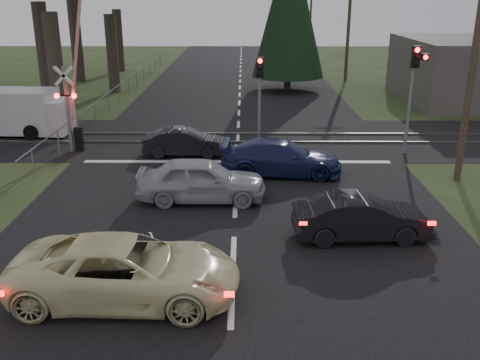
{
  "coord_description": "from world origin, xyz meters",
  "views": [
    {
      "loc": [
        0.26,
        -13.47,
        6.81
      ],
      "look_at": [
        0.17,
        2.18,
        1.3
      ],
      "focal_mm": 40.0,
      "sensor_mm": 36.0,
      "label": 1
    }
  ],
  "objects_px": {
    "traffic_signal_right": "(414,79)",
    "utility_pole_mid": "(349,21)",
    "traffic_signal_center": "(260,86)",
    "crossing_signal": "(73,106)",
    "cream_coupe": "(126,270)",
    "dark_hatchback": "(361,218)",
    "blue_sedan": "(281,158)",
    "silver_car": "(201,180)",
    "utility_pole_near": "(475,54)",
    "utility_pole_far": "(311,10)",
    "dark_car_far": "(185,142)",
    "white_van": "(14,112)"
  },
  "relations": [
    {
      "from": "white_van",
      "to": "traffic_signal_right",
      "type": "bearing_deg",
      "value": -8.17
    },
    {
      "from": "traffic_signal_right",
      "to": "utility_pole_mid",
      "type": "height_order",
      "value": "utility_pole_mid"
    },
    {
      "from": "traffic_signal_right",
      "to": "cream_coupe",
      "type": "relative_size",
      "value": 0.89
    },
    {
      "from": "traffic_signal_right",
      "to": "utility_pole_mid",
      "type": "bearing_deg",
      "value": 87.34
    },
    {
      "from": "blue_sedan",
      "to": "crossing_signal",
      "type": "bearing_deg",
      "value": 74.52
    },
    {
      "from": "blue_sedan",
      "to": "dark_car_far",
      "type": "distance_m",
      "value": 4.81
    },
    {
      "from": "traffic_signal_center",
      "to": "cream_coupe",
      "type": "height_order",
      "value": "traffic_signal_center"
    },
    {
      "from": "traffic_signal_center",
      "to": "blue_sedan",
      "type": "xyz_separation_m",
      "value": [
        0.76,
        -4.09,
        -2.12
      ]
    },
    {
      "from": "crossing_signal",
      "to": "utility_pole_mid",
      "type": "distance_m",
      "value": 25.78
    },
    {
      "from": "silver_car",
      "to": "blue_sedan",
      "type": "distance_m",
      "value": 4.07
    },
    {
      "from": "crossing_signal",
      "to": "traffic_signal_center",
      "type": "distance_m",
      "value": 8.36
    },
    {
      "from": "white_van",
      "to": "silver_car",
      "type": "bearing_deg",
      "value": -40.0
    },
    {
      "from": "traffic_signal_right",
      "to": "traffic_signal_center",
      "type": "relative_size",
      "value": 1.15
    },
    {
      "from": "traffic_signal_right",
      "to": "dark_car_far",
      "type": "bearing_deg",
      "value": -178.18
    },
    {
      "from": "utility_pole_mid",
      "to": "white_van",
      "type": "relative_size",
      "value": 1.54
    },
    {
      "from": "utility_pole_near",
      "to": "blue_sedan",
      "type": "relative_size",
      "value": 1.91
    },
    {
      "from": "utility_pole_far",
      "to": "dark_car_far",
      "type": "bearing_deg",
      "value": -103.26
    },
    {
      "from": "traffic_signal_center",
      "to": "utility_pole_far",
      "type": "bearing_deg",
      "value": 80.4
    },
    {
      "from": "utility_pole_mid",
      "to": "crossing_signal",
      "type": "bearing_deg",
      "value": -127.97
    },
    {
      "from": "cream_coupe",
      "to": "silver_car",
      "type": "distance_m",
      "value": 6.4
    },
    {
      "from": "cream_coupe",
      "to": "silver_car",
      "type": "height_order",
      "value": "silver_car"
    },
    {
      "from": "utility_pole_mid",
      "to": "cream_coupe",
      "type": "distance_m",
      "value": 34.54
    },
    {
      "from": "crossing_signal",
      "to": "utility_pole_near",
      "type": "bearing_deg",
      "value": -13.5
    },
    {
      "from": "traffic_signal_center",
      "to": "cream_coupe",
      "type": "distance_m",
      "value": 13.79
    },
    {
      "from": "traffic_signal_right",
      "to": "dark_hatchback",
      "type": "height_order",
      "value": "traffic_signal_right"
    },
    {
      "from": "traffic_signal_center",
      "to": "white_van",
      "type": "xyz_separation_m",
      "value": [
        -12.27,
        2.18,
        -1.66
      ]
    },
    {
      "from": "utility_pole_near",
      "to": "dark_car_far",
      "type": "relative_size",
      "value": 2.49
    },
    {
      "from": "utility_pole_near",
      "to": "utility_pole_mid",
      "type": "distance_m",
      "value": 24.0
    },
    {
      "from": "crossing_signal",
      "to": "blue_sedan",
      "type": "height_order",
      "value": "crossing_signal"
    },
    {
      "from": "crossing_signal",
      "to": "white_van",
      "type": "relative_size",
      "value": 1.19
    },
    {
      "from": "utility_pole_far",
      "to": "dark_car_far",
      "type": "relative_size",
      "value": 2.49
    },
    {
      "from": "crossing_signal",
      "to": "cream_coupe",
      "type": "distance_m",
      "value": 13.29
    },
    {
      "from": "blue_sedan",
      "to": "cream_coupe",
      "type": "bearing_deg",
      "value": 159.31
    },
    {
      "from": "traffic_signal_center",
      "to": "dark_hatchback",
      "type": "distance_m",
      "value": 10.5
    },
    {
      "from": "utility_pole_mid",
      "to": "utility_pole_far",
      "type": "height_order",
      "value": "same"
    },
    {
      "from": "traffic_signal_right",
      "to": "silver_car",
      "type": "distance_m",
      "value": 10.74
    },
    {
      "from": "dark_hatchback",
      "to": "silver_car",
      "type": "distance_m",
      "value": 5.7
    },
    {
      "from": "blue_sedan",
      "to": "dark_car_far",
      "type": "relative_size",
      "value": 1.31
    },
    {
      "from": "blue_sedan",
      "to": "white_van",
      "type": "relative_size",
      "value": 0.81
    },
    {
      "from": "traffic_signal_center",
      "to": "silver_car",
      "type": "xyz_separation_m",
      "value": [
        -2.17,
        -6.92,
        -2.06
      ]
    },
    {
      "from": "crossing_signal",
      "to": "traffic_signal_right",
      "type": "xyz_separation_m",
      "value": [
        14.82,
        -0.31,
        1.26
      ]
    },
    {
      "from": "crossing_signal",
      "to": "utility_pole_near",
      "type": "xyz_separation_m",
      "value": [
        15.77,
        -3.79,
        2.67
      ]
    },
    {
      "from": "cream_coupe",
      "to": "dark_hatchback",
      "type": "relative_size",
      "value": 1.35
    },
    {
      "from": "traffic_signal_center",
      "to": "utility_pole_near",
      "type": "distance_m",
      "value": 9.05
    },
    {
      "from": "utility_pole_near",
      "to": "silver_car",
      "type": "height_order",
      "value": "utility_pole_near"
    },
    {
      "from": "white_van",
      "to": "crossing_signal",
      "type": "bearing_deg",
      "value": -35.5
    },
    {
      "from": "dark_hatchback",
      "to": "blue_sedan",
      "type": "distance_m",
      "value": 6.13
    },
    {
      "from": "dark_hatchback",
      "to": "silver_car",
      "type": "relative_size",
      "value": 0.89
    },
    {
      "from": "traffic_signal_center",
      "to": "silver_car",
      "type": "height_order",
      "value": "traffic_signal_center"
    },
    {
      "from": "cream_coupe",
      "to": "dark_car_far",
      "type": "xyz_separation_m",
      "value": [
        0.14,
        11.68,
        -0.14
      ]
    }
  ]
}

